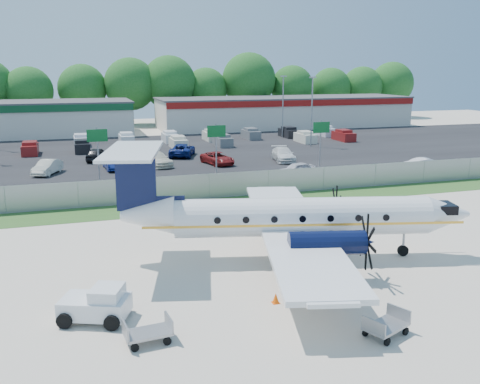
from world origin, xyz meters
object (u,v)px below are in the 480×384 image
object	(u,v)px
aircraft	(294,217)
baggage_cart_far	(386,325)
pushback_tug	(98,304)
baggage_cart_near	(148,332)

from	to	relation	value
aircraft	baggage_cart_far	world-z (taller)	aircraft
pushback_tug	baggage_cart_near	bearing A→B (deg)	-56.19
baggage_cart_far	aircraft	bearing A→B (deg)	89.89
baggage_cart_near	baggage_cart_far	bearing A→B (deg)	-14.28
pushback_tug	baggage_cart_far	distance (m)	11.57
pushback_tug	baggage_cart_near	world-z (taller)	pushback_tug
pushback_tug	baggage_cart_near	distance (m)	3.02
baggage_cart_far	pushback_tug	bearing A→B (deg)	155.70
pushback_tug	baggage_cart_near	size ratio (longest dim) A/B	1.69
aircraft	baggage_cart_near	xyz separation A→B (m)	(-8.89, -6.85, -1.92)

